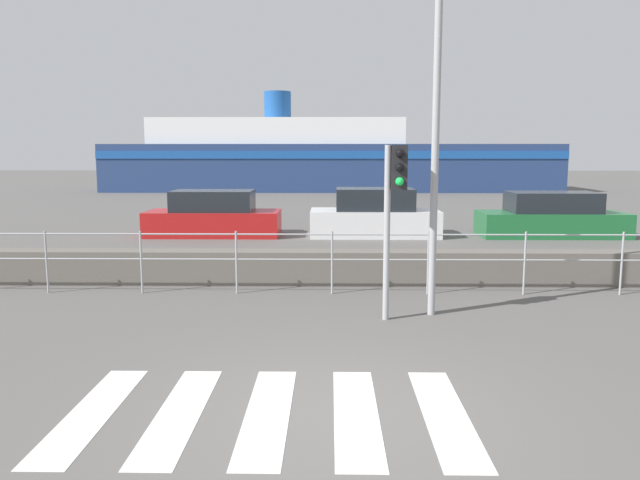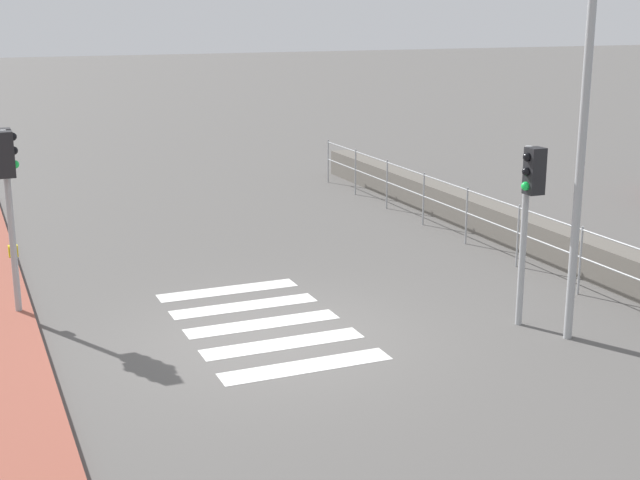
# 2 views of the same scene
# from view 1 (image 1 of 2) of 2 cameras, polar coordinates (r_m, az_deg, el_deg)

# --- Properties ---
(ground_plane) EXTENTS (160.00, 160.00, 0.00)m
(ground_plane) POSITION_cam_1_polar(r_m,az_deg,el_deg) (6.57, 1.24, -15.61)
(ground_plane) COLOR #565451
(crosswalk) EXTENTS (4.05, 2.40, 0.01)m
(crosswalk) POSITION_cam_1_polar(r_m,az_deg,el_deg) (6.60, -4.80, -15.49)
(crosswalk) COLOR silver
(crosswalk) RESTS_ON ground_plane
(seawall) EXTENTS (23.78, 0.55, 0.67)m
(seawall) POSITION_cam_1_polar(r_m,az_deg,el_deg) (12.50, 1.09, -2.52)
(seawall) COLOR #605B54
(seawall) RESTS_ON ground_plane
(harbor_fence) EXTENTS (21.44, 0.04, 1.18)m
(harbor_fence) POSITION_cam_1_polar(r_m,az_deg,el_deg) (11.56, 1.11, -1.19)
(harbor_fence) COLOR #9EA0A3
(harbor_fence) RESTS_ON ground_plane
(traffic_light_far) EXTENTS (0.34, 0.32, 2.74)m
(traffic_light_far) POSITION_cam_1_polar(r_m,az_deg,el_deg) (9.68, 6.82, 4.33)
(traffic_light_far) COLOR #9EA0A3
(traffic_light_far) RESTS_ON ground_plane
(streetlamp) EXTENTS (0.32, 0.89, 6.74)m
(streetlamp) POSITION_cam_1_polar(r_m,az_deg,el_deg) (10.05, 10.84, 16.28)
(streetlamp) COLOR #9EA0A3
(streetlamp) RESTS_ON ground_plane
(ferry_boat) EXTENTS (29.86, 6.12, 6.59)m
(ferry_boat) POSITION_cam_1_polar(r_m,az_deg,el_deg) (42.66, -0.00, 7.34)
(ferry_boat) COLOR navy
(ferry_boat) RESTS_ON ground_plane
(parked_car_red) EXTENTS (4.15, 1.72, 1.43)m
(parked_car_red) POSITION_cam_1_polar(r_m,az_deg,el_deg) (19.89, -9.72, 2.14)
(parked_car_red) COLOR #B21919
(parked_car_red) RESTS_ON ground_plane
(parked_car_white) EXTENTS (3.99, 1.75, 1.50)m
(parked_car_white) POSITION_cam_1_polar(r_m,az_deg,el_deg) (19.59, 5.00, 2.22)
(parked_car_white) COLOR silver
(parked_car_white) RESTS_ON ground_plane
(parked_car_green) EXTENTS (4.45, 1.71, 1.39)m
(parked_car_green) POSITION_cam_1_polar(r_m,az_deg,el_deg) (20.73, 20.41, 1.94)
(parked_car_green) COLOR #1E6633
(parked_car_green) RESTS_ON ground_plane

